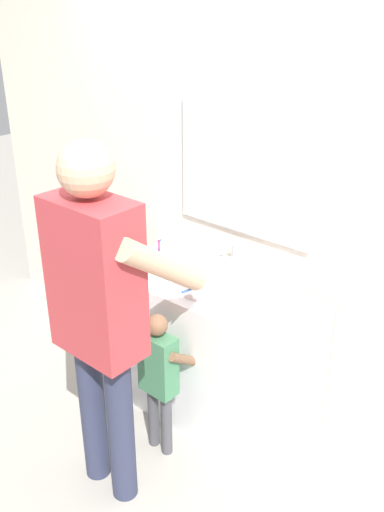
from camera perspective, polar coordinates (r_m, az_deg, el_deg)
name	(u,v)px	position (r m, az deg, el deg)	size (l,w,h in m)	color
ground_plane	(174,436)	(3.30, -1.79, -17.70)	(14.00, 14.00, 0.00)	#9E998E
back_wall	(250,177)	(3.03, 5.87, 7.92)	(4.40, 0.10, 2.70)	beige
vanity_cabinet	(209,350)	(3.21, 1.77, -9.47)	(1.19, 0.54, 0.84)	white
sink_basin	(208,276)	(2.95, 1.65, -2.06)	(0.35, 0.35, 0.11)	silver
faucet	(233,259)	(3.09, 4.17, -0.27)	(0.18, 0.14, 0.18)	#B7BABF
toothbrush_cup	(157,260)	(3.14, -3.51, -0.40)	(0.07, 0.07, 0.21)	#4C8EB2
child_toddler	(160,372)	(2.92, -3.30, -11.57)	(0.26, 0.26, 0.83)	#47474C
adult_parent	(100,300)	(2.45, -9.29, -4.39)	(0.54, 0.57, 1.75)	#2D334C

